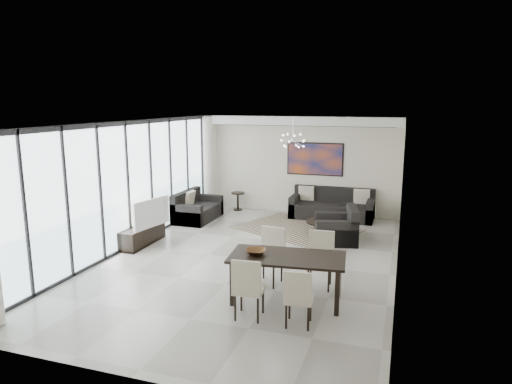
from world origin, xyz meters
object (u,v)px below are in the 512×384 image
at_px(coffee_table, 323,226).
at_px(sofa_main, 332,208).
at_px(dining_table, 287,261).
at_px(television, 148,213).
at_px(tv_console, 143,235).

relative_size(coffee_table, sofa_main, 0.37).
distance_m(coffee_table, sofa_main, 1.59).
bearing_deg(dining_table, television, 152.86).
bearing_deg(dining_table, coffee_table, 91.63).
xyz_separation_m(coffee_table, tv_console, (-3.89, -2.28, 0.05)).
bearing_deg(tv_console, television, 3.11).
height_order(sofa_main, tv_console, sofa_main).
distance_m(tv_console, dining_table, 4.50).
xyz_separation_m(coffee_table, dining_table, (0.12, -4.25, 0.54)).
xyz_separation_m(television, dining_table, (3.85, -1.98, -0.07)).
relative_size(tv_console, television, 1.24).
bearing_deg(sofa_main, tv_console, -135.02).
relative_size(coffee_table, tv_console, 0.61).
height_order(coffee_table, sofa_main, sofa_main).
bearing_deg(sofa_main, television, -133.87).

